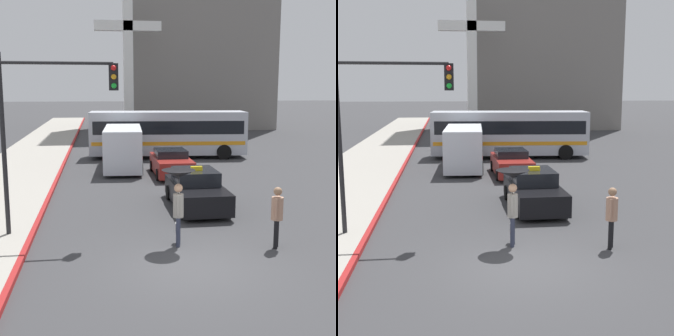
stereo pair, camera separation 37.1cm
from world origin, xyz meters
The scene contains 9 objects.
ground_plane centered at (0.00, 0.00, 0.00)m, with size 300.00×300.00×0.00m, color #38383A.
taxi centered at (1.36, 5.94, 0.67)m, with size 1.91×4.49×1.61m.
sedan_red centered at (1.43, 12.69, 0.65)m, with size 1.91×4.34×1.36m.
ambulance_van centered at (-0.97, 14.82, 1.32)m, with size 2.36×5.74×2.38m.
city_bus centered at (2.21, 19.16, 1.69)m, with size 10.32×3.34×3.03m.
pedestrian_with_umbrella centered at (-0.07, 1.61, 1.77)m, with size 0.97×0.97×2.25m.
pedestrian_man centered at (2.70, 1.03, 1.08)m, with size 0.46×0.46×1.79m.
traffic_light centered at (-3.73, 3.02, 3.89)m, with size 3.50×0.38×5.59m.
monument_cross centered at (0.63, 34.23, 8.11)m, with size 6.29×0.90×14.29m.
Camera 1 is at (-2.29, -11.33, 4.57)m, focal length 50.00 mm.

